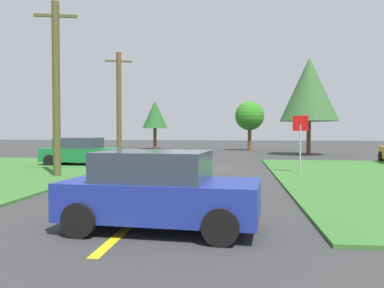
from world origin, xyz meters
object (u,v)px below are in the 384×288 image
(oak_tree_left, at_px, (309,89))
(utility_pole_near, at_px, (56,88))
(car_behind_on_main_road, at_px, (159,191))
(oak_tree_right, at_px, (250,116))
(parked_car_near_building, at_px, (81,152))
(pine_tree_center, at_px, (155,115))
(utility_pole_mid, at_px, (119,105))
(stop_sign, at_px, (300,133))

(oak_tree_left, bearing_deg, utility_pole_near, -128.09)
(car_behind_on_main_road, bearing_deg, oak_tree_right, 90.35)
(parked_car_near_building, distance_m, pine_tree_center, 20.73)
(pine_tree_center, xyz_separation_m, oak_tree_right, (10.11, -2.02, -0.25))
(oak_tree_left, bearing_deg, oak_tree_right, 124.73)
(utility_pole_mid, bearing_deg, parked_car_near_building, -103.08)
(stop_sign, distance_m, oak_tree_left, 15.70)
(pine_tree_center, bearing_deg, oak_tree_left, -30.58)
(stop_sign, bearing_deg, pine_tree_center, -57.35)
(oak_tree_left, bearing_deg, stop_sign, -101.20)
(oak_tree_left, relative_size, oak_tree_right, 1.62)
(car_behind_on_main_road, height_order, utility_pole_near, utility_pole_near)
(parked_car_near_building, xyz_separation_m, pine_tree_center, (0.09, 20.52, 2.92))
(car_behind_on_main_road, xyz_separation_m, utility_pole_mid, (-6.37, 18.37, 2.93))
(utility_pole_mid, distance_m, pine_tree_center, 16.29)
(stop_sign, relative_size, utility_pole_near, 0.36)
(stop_sign, bearing_deg, car_behind_on_main_road, 73.82)
(car_behind_on_main_road, xyz_separation_m, utility_pole_near, (-6.18, 8.50, 3.08))
(stop_sign, height_order, oak_tree_right, oak_tree_right)
(oak_tree_right, bearing_deg, oak_tree_left, -55.27)
(utility_pole_near, bearing_deg, pine_tree_center, 92.39)
(utility_pole_mid, height_order, oak_tree_left, oak_tree_left)
(stop_sign, relative_size, pine_tree_center, 0.52)
(oak_tree_left, height_order, oak_tree_right, oak_tree_left)
(utility_pole_near, distance_m, utility_pole_mid, 9.88)
(utility_pole_near, distance_m, pine_tree_center, 26.17)
(utility_pole_near, distance_m, oak_tree_left, 22.19)
(parked_car_near_building, bearing_deg, utility_pole_mid, 79.50)
(oak_tree_right, bearing_deg, stop_sign, -85.60)
(parked_car_near_building, height_order, oak_tree_right, oak_tree_right)
(pine_tree_center, bearing_deg, car_behind_on_main_road, -78.14)
(utility_pole_mid, relative_size, oak_tree_right, 1.47)
(parked_car_near_building, relative_size, pine_tree_center, 0.86)
(stop_sign, distance_m, utility_pole_near, 11.13)
(stop_sign, height_order, parked_car_near_building, stop_sign)
(utility_pole_mid, xyz_separation_m, pine_tree_center, (-0.90, 16.26, -0.01))
(parked_car_near_building, xyz_separation_m, car_behind_on_main_road, (7.36, -14.12, -0.00))
(utility_pole_near, bearing_deg, oak_tree_right, 69.51)
(utility_pole_near, bearing_deg, stop_sign, 12.74)
(car_behind_on_main_road, xyz_separation_m, oak_tree_right, (2.83, 32.62, 2.67))
(utility_pole_mid, bearing_deg, oak_tree_right, 57.13)
(stop_sign, xyz_separation_m, utility_pole_near, (-10.69, -2.42, 1.98))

